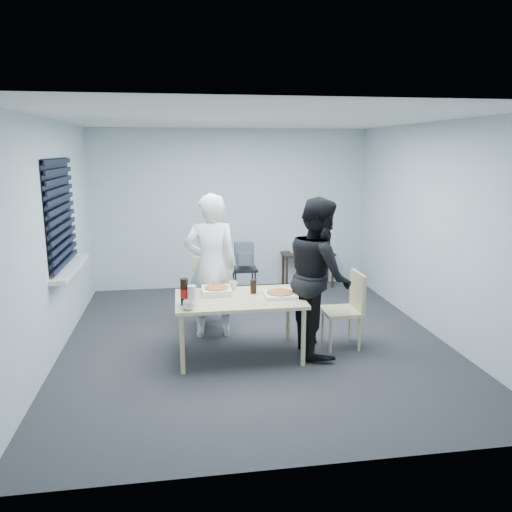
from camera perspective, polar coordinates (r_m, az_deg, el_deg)
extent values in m
plane|color=#29292E|center=(6.15, -0.16, -9.57)|extent=(5.00, 5.00, 0.00)
plane|color=white|center=(5.72, -0.18, 15.39)|extent=(5.00, 5.00, 0.00)
plane|color=silver|center=(8.25, -2.81, 5.35)|extent=(4.50, 0.00, 4.50)
plane|color=silver|center=(3.41, 6.22, -4.59)|extent=(4.50, 0.00, 4.50)
plane|color=silver|center=(5.90, -22.33, 1.70)|extent=(0.00, 5.00, 5.00)
plane|color=silver|center=(6.52, 19.79, 2.83)|extent=(0.00, 5.00, 5.00)
plane|color=black|center=(6.24, -21.56, 4.62)|extent=(0.00, 1.30, 1.30)
cube|color=black|center=(6.24, -21.29, 4.64)|extent=(0.04, 1.30, 1.25)
cube|color=silver|center=(6.34, -20.43, -1.30)|extent=(0.18, 1.42, 0.05)
cube|color=beige|center=(5.51, -1.93, -4.93)|extent=(1.39, 0.88, 0.04)
cylinder|color=beige|center=(5.23, -8.43, -9.97)|extent=(0.05, 0.05, 0.64)
cylinder|color=beige|center=(5.94, -8.51, -7.22)|extent=(0.05, 0.05, 0.64)
cylinder|color=beige|center=(5.38, 5.44, -9.24)|extent=(0.05, 0.05, 0.64)
cylinder|color=beige|center=(6.07, 3.67, -6.66)|extent=(0.05, 0.05, 0.64)
cube|color=beige|center=(6.52, -5.25, -4.35)|extent=(0.42, 0.42, 0.04)
cube|color=beige|center=(6.64, -5.40, -1.90)|extent=(0.42, 0.04, 0.44)
cylinder|color=beige|center=(6.42, -6.64, -6.76)|extent=(0.03, 0.03, 0.41)
cylinder|color=beige|center=(6.74, -6.76, -5.83)|extent=(0.03, 0.03, 0.41)
cylinder|color=beige|center=(6.44, -3.59, -6.64)|extent=(0.03, 0.03, 0.41)
cylinder|color=beige|center=(6.76, -3.86, -5.72)|extent=(0.03, 0.03, 0.41)
cube|color=beige|center=(5.91, 9.70, -6.25)|extent=(0.42, 0.42, 0.04)
cube|color=beige|center=(5.90, 11.54, -3.91)|extent=(0.04, 0.42, 0.44)
cylinder|color=beige|center=(5.78, 8.54, -9.00)|extent=(0.03, 0.03, 0.41)
cylinder|color=beige|center=(6.08, 7.58, -7.87)|extent=(0.03, 0.03, 0.41)
cylinder|color=beige|center=(5.88, 11.74, -8.73)|extent=(0.03, 0.03, 0.41)
cylinder|color=beige|center=(6.18, 10.64, -7.64)|extent=(0.03, 0.03, 0.41)
imported|color=white|center=(6.07, -5.13, -1.16)|extent=(0.65, 0.42, 1.77)
imported|color=black|center=(5.62, 7.18, -2.27)|extent=(0.47, 0.86, 1.77)
cube|color=#352117|center=(8.39, 5.96, 0.26)|extent=(0.86, 0.38, 0.04)
cylinder|color=#352117|center=(8.22, 3.54, -2.01)|extent=(0.04, 0.04, 0.54)
cylinder|color=#352117|center=(8.50, 3.10, -1.51)|extent=(0.04, 0.04, 0.54)
cylinder|color=#352117|center=(8.42, 8.77, -1.79)|extent=(0.04, 0.04, 0.54)
cylinder|color=#352117|center=(8.70, 8.17, -1.31)|extent=(0.04, 0.04, 0.54)
cube|color=black|center=(7.53, -1.37, -1.48)|extent=(0.38, 0.38, 0.04)
cylinder|color=black|center=(7.44, -2.34, -3.74)|extent=(0.04, 0.04, 0.48)
cylinder|color=black|center=(7.72, -2.59, -3.15)|extent=(0.04, 0.04, 0.48)
cylinder|color=black|center=(7.48, -0.09, -3.65)|extent=(0.04, 0.04, 0.48)
cylinder|color=black|center=(7.76, -0.42, -3.06)|extent=(0.04, 0.04, 0.48)
cube|color=slate|center=(7.48, -1.38, 0.13)|extent=(0.28, 0.15, 0.39)
cube|color=slate|center=(7.39, -1.27, -0.39)|extent=(0.21, 0.06, 0.19)
cube|color=white|center=(5.64, -4.53, -4.16)|extent=(0.32, 0.32, 0.03)
cube|color=white|center=(5.63, -4.53, -3.83)|extent=(0.32, 0.32, 0.03)
cylinder|color=#CC7F38|center=(5.63, -4.54, -3.60)|extent=(0.27, 0.27, 0.01)
cube|color=white|center=(5.55, 2.73, -4.41)|extent=(0.35, 0.35, 0.04)
cylinder|color=#CC7F38|center=(5.54, 2.73, -4.17)|extent=(0.29, 0.29, 0.01)
imported|color=silver|center=(5.13, -7.67, -5.57)|extent=(0.17, 0.17, 0.10)
imported|color=silver|center=(5.81, -2.64, -3.35)|extent=(0.10, 0.10, 0.09)
cylinder|color=black|center=(5.63, -0.30, -3.51)|extent=(0.08, 0.08, 0.16)
cylinder|color=black|center=(5.27, -8.19, -4.05)|extent=(0.08, 0.08, 0.28)
cylinder|color=red|center=(5.27, -8.18, -4.24)|extent=(0.09, 0.09, 0.09)
cylinder|color=silver|center=(5.22, -7.32, -4.54)|extent=(0.10, 0.10, 0.22)
torus|color=red|center=(5.27, 1.05, -5.50)|extent=(0.06, 0.06, 0.00)
cube|color=white|center=(8.34, 4.97, 0.37)|extent=(0.27, 0.35, 0.01)
cube|color=black|center=(8.47, 7.33, 0.71)|extent=(0.18, 0.15, 0.06)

